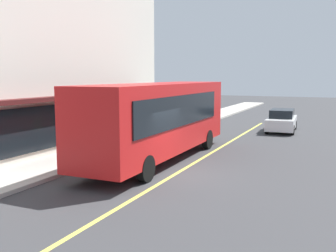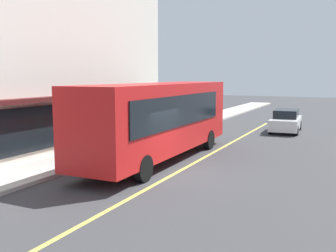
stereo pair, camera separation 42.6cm
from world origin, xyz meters
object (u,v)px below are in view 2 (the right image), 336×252
(pedestrian_waiting, at_px, (176,113))
(pedestrian_at_corner, at_px, (92,131))
(car_white, at_px, (286,121))
(bus, at_px, (160,117))
(pedestrian_near_storefront, at_px, (109,127))

(pedestrian_waiting, height_order, pedestrian_at_corner, pedestrian_at_corner)
(car_white, bearing_deg, bus, 162.12)
(bus, relative_size, car_white, 2.54)
(pedestrian_waiting, xyz_separation_m, pedestrian_at_corner, (-10.65, -0.52, 0.11))
(pedestrian_waiting, bearing_deg, pedestrian_at_corner, -177.18)
(pedestrian_near_storefront, xyz_separation_m, pedestrian_waiting, (9.27, 0.54, -0.15))
(bus, xyz_separation_m, pedestrian_near_storefront, (0.56, 3.14, -0.71))
(car_white, distance_m, pedestrian_near_storefront, 13.17)
(car_white, height_order, pedestrian_waiting, pedestrian_waiting)
(pedestrian_near_storefront, bearing_deg, pedestrian_waiting, 3.31)
(bus, bearing_deg, pedestrian_waiting, 20.52)
(pedestrian_at_corner, bearing_deg, bus, -75.49)
(car_white, distance_m, pedestrian_waiting, 7.72)
(pedestrian_near_storefront, bearing_deg, car_white, -31.80)
(pedestrian_waiting, bearing_deg, pedestrian_near_storefront, -176.69)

